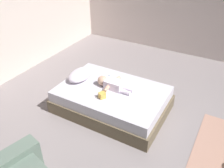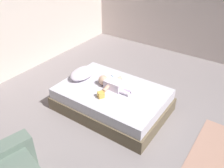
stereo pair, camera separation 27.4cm
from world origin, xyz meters
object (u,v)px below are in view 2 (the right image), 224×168
Objects in this scene: bed at (112,100)px; baby at (112,84)px; pillow at (83,73)px; toothbrush at (113,77)px; toy_block at (101,95)px.

baby reaches higher than bed.
pillow is at bearing 91.25° from baby.
bed is at bearing -92.65° from pillow.
pillow is 4.26× the size of toothbrush.
pillow is 4.25× the size of toy_block.
toothbrush is (0.27, 0.17, -0.06)m from baby.
toothbrush is at bearing 32.48° from bed.
toy_block is at bearing -162.62° from toothbrush.
pillow is 0.59m from baby.
bed is 0.68m from pillow.
baby reaches higher than pillow.
toy_block is (-0.29, -0.60, -0.03)m from pillow.
pillow is at bearing 87.35° from bed.
toothbrush is at bearing -56.50° from pillow.
baby is (0.01, -0.59, -0.01)m from pillow.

